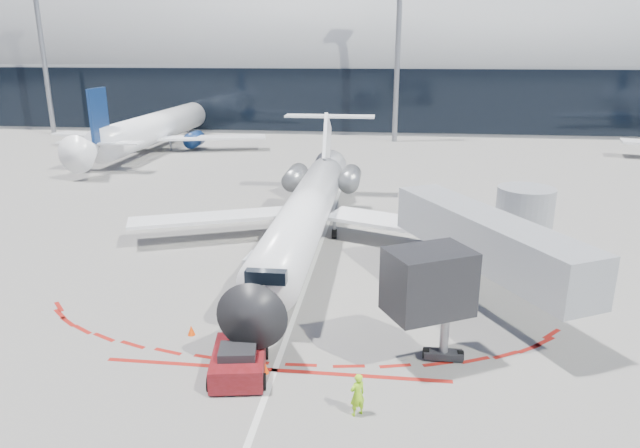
# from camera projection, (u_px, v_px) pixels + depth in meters

# --- Properties ---
(ground) EXTENTS (260.00, 260.00, 0.00)m
(ground) POSITION_uv_depth(u_px,v_px,m) (313.00, 266.00, 33.69)
(ground) COLOR slate
(ground) RESTS_ON ground
(apron_centerline) EXTENTS (0.25, 40.00, 0.01)m
(apron_centerline) POSITION_uv_depth(u_px,v_px,m) (317.00, 254.00, 35.58)
(apron_centerline) COLOR silver
(apron_centerline) RESTS_ON ground
(apron_stop_bar) EXTENTS (14.00, 0.25, 0.01)m
(apron_stop_bar) POSITION_uv_depth(u_px,v_px,m) (275.00, 370.00, 22.78)
(apron_stop_bar) COLOR maroon
(apron_stop_bar) RESTS_ON ground
(terminal_building) EXTENTS (150.00, 24.15, 24.00)m
(terminal_building) POSITION_uv_depth(u_px,v_px,m) (365.00, 72.00, 92.79)
(terminal_building) COLOR gray
(terminal_building) RESTS_ON ground
(jet_bridge) EXTENTS (10.03, 15.20, 4.90)m
(jet_bridge) POSITION_uv_depth(u_px,v_px,m) (496.00, 241.00, 28.82)
(jet_bridge) COLOR #9B9EA3
(jet_bridge) RESTS_ON ground
(light_mast_west) EXTENTS (0.70, 0.70, 25.00)m
(light_mast_west) POSITION_uv_depth(u_px,v_px,m) (42.00, 47.00, 80.65)
(light_mast_west) COLOR gray
(light_mast_west) RESTS_ON ground
(light_mast_centre) EXTENTS (0.70, 0.70, 25.00)m
(light_mast_centre) POSITION_uv_depth(u_px,v_px,m) (398.00, 47.00, 74.95)
(light_mast_centre) COLOR gray
(light_mast_centre) RESTS_ON ground
(regional_jet) EXTENTS (24.11, 29.73, 7.44)m
(regional_jet) POSITION_uv_depth(u_px,v_px,m) (308.00, 208.00, 36.66)
(regional_jet) COLOR white
(regional_jet) RESTS_ON ground
(pushback_tug) EXTENTS (2.64, 5.24, 1.34)m
(pushback_tug) POSITION_uv_depth(u_px,v_px,m) (239.00, 361.00, 22.33)
(pushback_tug) COLOR #550C0C
(pushback_tug) RESTS_ON ground
(ramp_worker) EXTENTS (0.71, 0.66, 1.62)m
(ramp_worker) POSITION_uv_depth(u_px,v_px,m) (357.00, 395.00, 19.79)
(ramp_worker) COLOR #9BE918
(ramp_worker) RESTS_ON ground
(uld_container) EXTENTS (2.24, 1.94, 1.99)m
(uld_container) POSITION_uv_depth(u_px,v_px,m) (263.00, 274.00, 29.91)
(uld_container) COLOR black
(uld_container) RESTS_ON ground
(safety_cone_left) EXTENTS (0.34, 0.34, 0.47)m
(safety_cone_left) POSITION_uv_depth(u_px,v_px,m) (191.00, 330.00, 25.52)
(safety_cone_left) COLOR #FF4305
(safety_cone_left) RESTS_ON ground
(safety_cone_right) EXTENTS (0.35, 0.35, 0.49)m
(safety_cone_right) POSITION_uv_depth(u_px,v_px,m) (265.00, 367.00, 22.53)
(safety_cone_right) COLOR #FF4305
(safety_cone_right) RESTS_ON ground
(bg_airliner_0) EXTENTS (32.87, 34.80, 10.63)m
(bg_airliner_0) POSITION_uv_depth(u_px,v_px,m) (154.00, 107.00, 71.15)
(bg_airliner_0) COLOR white
(bg_airliner_0) RESTS_ON ground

